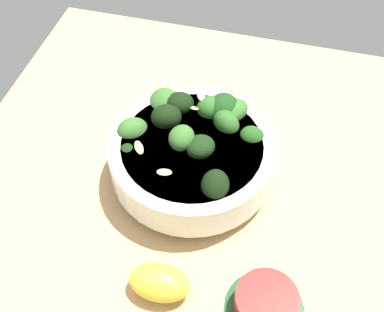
{
  "coord_description": "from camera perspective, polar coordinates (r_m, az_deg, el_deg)",
  "views": [
    {
      "loc": [
        -7.35,
        35.23,
        52.4
      ],
      "look_at": [
        2.47,
        -2.6,
        4.0
      ],
      "focal_mm": 45.71,
      "sensor_mm": 36.0,
      "label": 1
    }
  ],
  "objects": [
    {
      "name": "bowl_of_broccoli",
      "position": [
        0.62,
        0.09,
        0.68
      ],
      "size": [
        21.13,
        20.98,
        9.41
      ],
      "color": "white",
      "rests_on": "ground_plane"
    },
    {
      "name": "ground_plane",
      "position": [
        0.65,
        1.54,
        -5.36
      ],
      "size": [
        67.87,
        67.87,
        3.6
      ],
      "primitive_type": "cube",
      "color": "tan"
    },
    {
      "name": "lemon_wedge",
      "position": [
        0.56,
        -3.83,
        -14.54
      ],
      "size": [
        7.0,
        4.47,
        3.84
      ],
      "primitive_type": "ellipsoid",
      "rotation": [
        0.0,
        0.0,
        0.03
      ],
      "color": "yellow",
      "rests_on": "ground_plane"
    }
  ]
}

